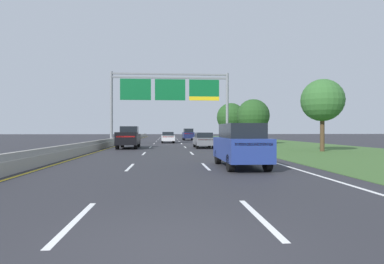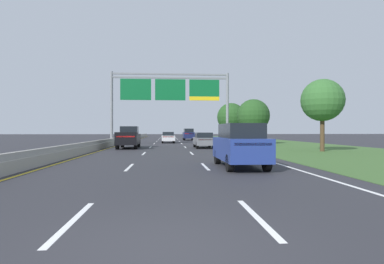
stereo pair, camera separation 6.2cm
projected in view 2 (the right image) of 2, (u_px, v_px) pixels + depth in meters
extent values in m
plane|color=#2B2B30|center=(168.00, 144.00, 39.68)|extent=(220.00, 220.00, 0.00)
cube|color=white|center=(73.00, 221.00, 6.14)|extent=(0.14, 3.00, 0.01)
cube|color=white|center=(129.00, 167.00, 15.11)|extent=(0.14, 3.00, 0.01)
cube|color=white|center=(144.00, 153.00, 24.08)|extent=(0.14, 3.00, 0.01)
cube|color=white|center=(150.00, 147.00, 33.06)|extent=(0.14, 3.00, 0.01)
cube|color=white|center=(154.00, 144.00, 42.03)|extent=(0.14, 3.00, 0.01)
cube|color=white|center=(157.00, 141.00, 51.00)|extent=(0.14, 3.00, 0.01)
cube|color=white|center=(158.00, 140.00, 59.98)|extent=(0.14, 3.00, 0.01)
cube|color=white|center=(160.00, 138.00, 68.95)|extent=(0.14, 3.00, 0.01)
cube|color=white|center=(161.00, 138.00, 77.93)|extent=(0.14, 3.00, 0.01)
cube|color=white|center=(161.00, 137.00, 86.90)|extent=(0.14, 3.00, 0.01)
cube|color=white|center=(257.00, 217.00, 6.42)|extent=(0.14, 3.00, 0.01)
cube|color=white|center=(205.00, 166.00, 15.39)|extent=(0.14, 3.00, 0.01)
cube|color=white|center=(192.00, 153.00, 24.37)|extent=(0.14, 3.00, 0.01)
cube|color=white|center=(185.00, 147.00, 33.34)|extent=(0.14, 3.00, 0.01)
cube|color=white|center=(182.00, 144.00, 42.31)|extent=(0.14, 3.00, 0.01)
cube|color=white|center=(179.00, 141.00, 51.29)|extent=(0.14, 3.00, 0.01)
cube|color=white|center=(178.00, 140.00, 60.26)|extent=(0.14, 3.00, 0.01)
cube|color=white|center=(176.00, 138.00, 69.23)|extent=(0.14, 3.00, 0.01)
cube|color=white|center=(175.00, 137.00, 78.21)|extent=(0.14, 3.00, 0.01)
cube|color=white|center=(175.00, 137.00, 87.18)|extent=(0.14, 3.00, 0.01)
cube|color=white|center=(214.00, 144.00, 40.13)|extent=(0.16, 106.00, 0.01)
cube|color=gold|center=(121.00, 145.00, 39.23)|extent=(0.16, 106.00, 0.01)
cube|color=#3D602D|center=(275.00, 144.00, 40.74)|extent=(14.00, 110.00, 0.02)
cube|color=#99968E|center=(115.00, 142.00, 39.17)|extent=(0.60, 110.00, 0.55)
cube|color=#99968E|center=(115.00, 139.00, 39.17)|extent=(0.25, 110.00, 0.30)
cylinder|color=gray|center=(112.00, 108.00, 39.05)|extent=(0.36, 0.36, 9.16)
cylinder|color=gray|center=(227.00, 109.00, 40.17)|extent=(0.36, 0.36, 9.16)
cube|color=gray|center=(170.00, 74.00, 39.59)|extent=(14.70, 0.24, 0.20)
cube|color=gray|center=(170.00, 78.00, 39.59)|extent=(14.70, 0.24, 0.20)
cube|color=#0C602D|center=(136.00, 89.00, 39.09)|extent=(3.83, 0.12, 2.66)
cube|color=#0C602D|center=(170.00, 90.00, 39.42)|extent=(3.83, 0.12, 2.66)
cube|color=#0C602D|center=(204.00, 88.00, 39.75)|extent=(3.83, 0.12, 2.16)
cube|color=yellow|center=(204.00, 99.00, 39.76)|extent=(3.83, 0.12, 0.50)
cube|color=black|center=(129.00, 139.00, 31.16)|extent=(2.10, 5.43, 1.00)
cube|color=black|center=(130.00, 130.00, 32.00)|extent=(1.75, 1.93, 0.78)
cube|color=#B21414|center=(126.00, 137.00, 28.51)|extent=(1.68, 0.11, 0.12)
cube|color=black|center=(127.00, 133.00, 29.43)|extent=(2.03, 1.98, 0.20)
cylinder|color=black|center=(122.00, 143.00, 32.91)|extent=(0.31, 0.85, 0.84)
cylinder|color=black|center=(139.00, 143.00, 33.07)|extent=(0.31, 0.85, 0.84)
cylinder|color=black|center=(117.00, 145.00, 29.25)|extent=(0.31, 0.85, 0.84)
cylinder|color=black|center=(136.00, 145.00, 29.41)|extent=(0.31, 0.85, 0.84)
cube|color=silver|center=(168.00, 138.00, 44.77)|extent=(1.94, 4.45, 0.72)
cube|color=black|center=(168.00, 134.00, 44.72)|extent=(1.63, 2.34, 0.52)
cube|color=#B21414|center=(168.00, 137.00, 42.62)|extent=(1.53, 0.12, 0.12)
cylinder|color=black|center=(162.00, 140.00, 46.18)|extent=(0.24, 0.67, 0.66)
cylinder|color=black|center=(173.00, 140.00, 46.35)|extent=(0.24, 0.67, 0.66)
cylinder|color=black|center=(163.00, 141.00, 43.21)|extent=(0.24, 0.67, 0.66)
cylinder|color=black|center=(174.00, 141.00, 43.37)|extent=(0.24, 0.67, 0.66)
cube|color=navy|center=(240.00, 149.00, 15.10)|extent=(1.94, 4.72, 1.05)
cube|color=black|center=(240.00, 131.00, 14.95)|extent=(1.66, 3.01, 0.68)
cube|color=#B21414|center=(253.00, 144.00, 12.80)|extent=(1.60, 0.09, 0.12)
cylinder|color=black|center=(217.00, 157.00, 16.62)|extent=(0.27, 0.76, 0.76)
cylinder|color=black|center=(248.00, 157.00, 16.76)|extent=(0.27, 0.76, 0.76)
cylinder|color=black|center=(230.00, 163.00, 13.44)|extent=(0.27, 0.76, 0.76)
cylinder|color=black|center=(267.00, 163.00, 13.58)|extent=(0.27, 0.76, 0.76)
cube|color=slate|center=(204.00, 141.00, 31.84)|extent=(1.85, 4.41, 0.72)
cube|color=black|center=(204.00, 135.00, 31.79)|extent=(1.58, 2.31, 0.52)
cube|color=#B21414|center=(206.00, 140.00, 29.69)|extent=(1.53, 0.09, 0.12)
cylinder|color=black|center=(195.00, 144.00, 33.27)|extent=(0.22, 0.66, 0.66)
cylinder|color=black|center=(209.00, 144.00, 33.40)|extent=(0.22, 0.66, 0.66)
cylinder|color=black|center=(197.00, 145.00, 30.29)|extent=(0.22, 0.66, 0.66)
cylinder|color=black|center=(214.00, 145.00, 30.42)|extent=(0.22, 0.66, 0.66)
cube|color=#161E47|center=(188.00, 135.00, 56.79)|extent=(1.95, 4.72, 1.05)
cube|color=black|center=(189.00, 130.00, 56.63)|extent=(1.67, 3.02, 0.68)
cube|color=#B21414|center=(189.00, 134.00, 54.48)|extent=(1.60, 0.10, 0.12)
cylinder|color=black|center=(183.00, 138.00, 58.31)|extent=(0.27, 0.76, 0.76)
cylinder|color=black|center=(192.00, 138.00, 58.45)|extent=(0.27, 0.76, 0.76)
cylinder|color=black|center=(185.00, 138.00, 55.13)|extent=(0.27, 0.76, 0.76)
cylinder|color=black|center=(194.00, 138.00, 55.27)|extent=(0.27, 0.76, 0.76)
cylinder|color=#4C3823|center=(322.00, 134.00, 26.26)|extent=(0.36, 0.36, 2.92)
sphere|color=#33662D|center=(322.00, 100.00, 26.25)|extent=(3.55, 3.55, 3.55)
cylinder|color=#4C3823|center=(253.00, 136.00, 40.14)|extent=(0.36, 0.36, 2.04)
sphere|color=#234C1E|center=(253.00, 115.00, 40.12)|extent=(4.19, 4.19, 4.19)
cylinder|color=#4C3823|center=(231.00, 134.00, 56.81)|extent=(0.36, 0.36, 2.14)
sphere|color=#234C1E|center=(231.00, 117.00, 56.79)|extent=(5.15, 5.15, 5.15)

